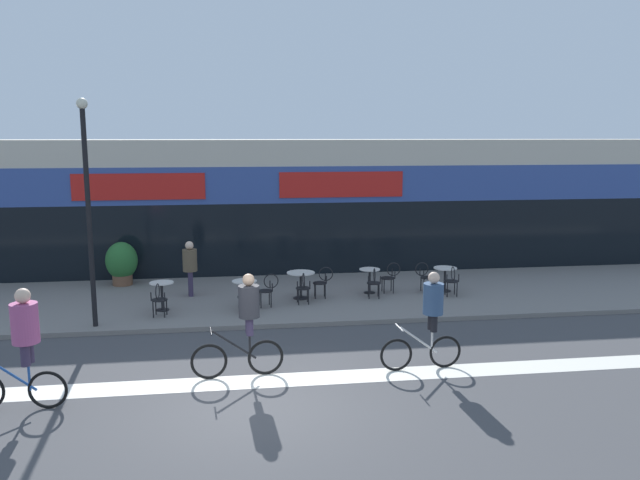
% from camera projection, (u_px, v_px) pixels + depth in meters
% --- Properties ---
extents(ground_plane, '(120.00, 120.00, 0.00)m').
position_uv_depth(ground_plane, '(255.00, 408.00, 10.93)').
color(ground_plane, '#424244').
extents(sidewalk_slab, '(40.00, 5.50, 0.12)m').
position_uv_depth(sidewalk_slab, '(246.00, 299.00, 18.00)').
color(sidewalk_slab, slate).
rests_on(sidewalk_slab, ground).
extents(storefront_facade, '(40.00, 4.06, 4.58)m').
position_uv_depth(storefront_facade, '(242.00, 205.00, 22.23)').
color(storefront_facade, beige).
rests_on(storefront_facade, ground).
extents(bike_lane_stripe, '(36.00, 0.70, 0.01)m').
position_uv_depth(bike_lane_stripe, '(253.00, 382.00, 12.08)').
color(bike_lane_stripe, silver).
rests_on(bike_lane_stripe, ground).
extents(bistro_table_0, '(0.64, 0.64, 0.77)m').
position_uv_depth(bistro_table_0, '(162.00, 291.00, 16.51)').
color(bistro_table_0, black).
rests_on(bistro_table_0, sidewalk_slab).
extents(bistro_table_1, '(0.67, 0.67, 0.74)m').
position_uv_depth(bistro_table_1, '(245.00, 288.00, 16.81)').
color(bistro_table_1, black).
rests_on(bistro_table_1, sidewalk_slab).
extents(bistro_table_2, '(0.80, 0.80, 0.76)m').
position_uv_depth(bistro_table_2, '(301.00, 280.00, 17.72)').
color(bistro_table_2, black).
rests_on(bistro_table_2, sidewalk_slab).
extents(bistro_table_3, '(0.61, 0.61, 0.73)m').
position_uv_depth(bistro_table_3, '(370.00, 276.00, 18.34)').
color(bistro_table_3, black).
rests_on(bistro_table_3, sidewalk_slab).
extents(bistro_table_4, '(0.69, 0.69, 0.72)m').
position_uv_depth(bistro_table_4, '(445.00, 274.00, 18.56)').
color(bistro_table_4, black).
rests_on(bistro_table_4, sidewalk_slab).
extents(cafe_chair_0_near, '(0.44, 0.59, 0.90)m').
position_uv_depth(cafe_chair_0_near, '(159.00, 297.00, 15.90)').
color(cafe_chair_0_near, black).
rests_on(cafe_chair_0_near, sidewalk_slab).
extents(cafe_chair_1_near, '(0.44, 0.59, 0.90)m').
position_uv_depth(cafe_chair_1_near, '(245.00, 294.00, 16.20)').
color(cafe_chair_1_near, black).
rests_on(cafe_chair_1_near, sidewalk_slab).
extents(cafe_chair_1_side, '(0.60, 0.45, 0.90)m').
position_uv_depth(cafe_chair_1_side, '(268.00, 288.00, 16.91)').
color(cafe_chair_1_side, black).
rests_on(cafe_chair_1_side, sidewalk_slab).
extents(cafe_chair_2_near, '(0.40, 0.57, 0.90)m').
position_uv_depth(cafe_chair_2_near, '(303.00, 286.00, 17.12)').
color(cafe_chair_2_near, black).
rests_on(cafe_chair_2_near, sidewalk_slab).
extents(cafe_chair_2_side, '(0.59, 0.42, 0.90)m').
position_uv_depth(cafe_chair_2_side, '(323.00, 280.00, 17.81)').
color(cafe_chair_2_side, black).
rests_on(cafe_chair_2_side, sidewalk_slab).
extents(cafe_chair_3_near, '(0.45, 0.60, 0.90)m').
position_uv_depth(cafe_chair_3_near, '(374.00, 281.00, 17.72)').
color(cafe_chair_3_near, black).
rests_on(cafe_chair_3_near, sidewalk_slab).
extents(cafe_chair_3_side, '(0.58, 0.40, 0.90)m').
position_uv_depth(cafe_chair_3_side, '(390.00, 275.00, 18.42)').
color(cafe_chair_3_side, black).
rests_on(cafe_chair_3_side, sidewalk_slab).
extents(cafe_chair_4_near, '(0.44, 0.59, 0.90)m').
position_uv_depth(cafe_chair_4_near, '(452.00, 279.00, 17.95)').
color(cafe_chair_4_near, black).
rests_on(cafe_chair_4_near, sidewalk_slab).
extents(cafe_chair_4_side, '(0.58, 0.40, 0.90)m').
position_uv_depth(cafe_chair_4_side, '(425.00, 275.00, 18.48)').
color(cafe_chair_4_side, black).
rests_on(cafe_chair_4_side, sidewalk_slab).
extents(planter_pot, '(0.97, 0.97, 1.35)m').
position_uv_depth(planter_pot, '(122.00, 263.00, 19.33)').
color(planter_pot, brown).
rests_on(planter_pot, sidewalk_slab).
extents(lamp_post, '(0.26, 0.26, 5.45)m').
position_uv_depth(lamp_post, '(88.00, 198.00, 14.71)').
color(lamp_post, black).
rests_on(lamp_post, sidewalk_slab).
extents(cyclist_0, '(1.72, 0.48, 2.02)m').
position_uv_depth(cyclist_0, '(430.00, 314.00, 12.58)').
color(cyclist_0, black).
rests_on(cyclist_0, ground).
extents(cyclist_1, '(1.75, 0.53, 2.17)m').
position_uv_depth(cyclist_1, '(23.00, 339.00, 10.67)').
color(cyclist_1, black).
rests_on(cyclist_1, ground).
extents(cyclist_2, '(1.83, 0.52, 2.08)m').
position_uv_depth(cyclist_2, '(245.00, 320.00, 12.18)').
color(cyclist_2, black).
rests_on(cyclist_2, ground).
extents(pedestrian_near_end, '(0.44, 0.44, 1.60)m').
position_uv_depth(pedestrian_near_end, '(190.00, 263.00, 17.97)').
color(pedestrian_near_end, '#382D47').
rests_on(pedestrian_near_end, sidewalk_slab).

